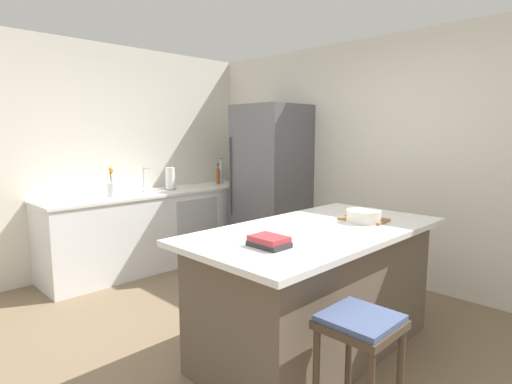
{
  "coord_description": "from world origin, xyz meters",
  "views": [
    {
      "loc": [
        2.21,
        -1.86,
        1.58
      ],
      "look_at": [
        -0.69,
        1.03,
        1.0
      ],
      "focal_mm": 28.78,
      "sensor_mm": 36.0,
      "label": 1
    }
  ],
  "objects": [
    {
      "name": "sink_faucet",
      "position": [
        -2.12,
        0.61,
        1.06
      ],
      "size": [
        0.15,
        0.05,
        0.3
      ],
      "color": "silver",
      "rests_on": "counter_run_left"
    },
    {
      "name": "counter_run_left",
      "position": [
        -2.08,
        0.75,
        0.45
      ],
      "size": [
        0.68,
        2.73,
        0.9
      ],
      "color": "white",
      "rests_on": "ground_plane"
    },
    {
      "name": "vinegar_bottle",
      "position": [
        -2.1,
        1.71,
        1.01
      ],
      "size": [
        0.05,
        0.05,
        0.28
      ],
      "color": "#994C23",
      "rests_on": "counter_run_left"
    },
    {
      "name": "soda_bottle",
      "position": [
        -2.14,
        1.81,
        1.04
      ],
      "size": [
        0.07,
        0.07,
        0.35
      ],
      "color": "silver",
      "rests_on": "counter_run_left"
    },
    {
      "name": "gin_bottle",
      "position": [
        -2.11,
        1.99,
        1.04
      ],
      "size": [
        0.08,
        0.08,
        0.33
      ],
      "color": "#8CB79E",
      "rests_on": "counter_run_left"
    },
    {
      "name": "cookbook_stack",
      "position": [
        0.59,
        -0.13,
        0.95
      ],
      "size": [
        0.23,
        0.17,
        0.06
      ],
      "color": "#2D2D33",
      "rests_on": "kitchen_island"
    },
    {
      "name": "flower_vase",
      "position": [
        -2.04,
        0.16,
        1.0
      ],
      "size": [
        0.09,
        0.09,
        0.32
      ],
      "color": "silver",
      "rests_on": "counter_run_left"
    },
    {
      "name": "bar_stool",
      "position": [
        1.22,
        -0.14,
        0.57
      ],
      "size": [
        0.36,
        0.36,
        0.7
      ],
      "color": "#473828",
      "rests_on": "ground_plane"
    },
    {
      "name": "paper_towel_roll",
      "position": [
        -2.07,
        0.93,
        1.03
      ],
      "size": [
        0.14,
        0.14,
        0.31
      ],
      "color": "gray",
      "rests_on": "counter_run_left"
    },
    {
      "name": "refrigerator",
      "position": [
        -1.22,
        1.84,
        0.96
      ],
      "size": [
        0.76,
        0.76,
        1.93
      ],
      "color": "#56565B",
      "rests_on": "ground_plane"
    },
    {
      "name": "mixing_bowl",
      "position": [
        0.63,
        0.87,
        0.96
      ],
      "size": [
        0.26,
        0.26,
        0.09
      ],
      "color": "silver",
      "rests_on": "kitchen_island"
    },
    {
      "name": "kitchen_island",
      "position": [
        0.5,
        0.47,
        0.46
      ],
      "size": [
        1.03,
        1.99,
        0.92
      ],
      "color": "brown",
      "rests_on": "ground_plane"
    },
    {
      "name": "wall_left",
      "position": [
        -2.45,
        0.0,
        1.3
      ],
      "size": [
        0.1,
        6.0,
        2.6
      ],
      "primitive_type": "cube",
      "color": "silver",
      "rests_on": "ground_plane"
    },
    {
      "name": "wall_rear",
      "position": [
        0.0,
        2.25,
        1.3
      ],
      "size": [
        6.0,
        0.1,
        2.6
      ],
      "primitive_type": "cube",
      "color": "silver",
      "rests_on": "ground_plane"
    },
    {
      "name": "cutting_board",
      "position": [
        0.6,
        0.93,
        0.93
      ],
      "size": [
        0.36,
        0.25,
        0.02
      ],
      "color": "#9E7042",
      "rests_on": "kitchen_island"
    },
    {
      "name": "ground_plane",
      "position": [
        0.0,
        0.0,
        0.0
      ],
      "size": [
        7.2,
        7.2,
        0.0
      ],
      "primitive_type": "plane",
      "color": "#7A664C"
    },
    {
      "name": "hot_sauce_bottle",
      "position": [
        -1.98,
        1.91,
        0.99
      ],
      "size": [
        0.05,
        0.05,
        0.23
      ],
      "color": "red",
      "rests_on": "counter_run_left"
    }
  ]
}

